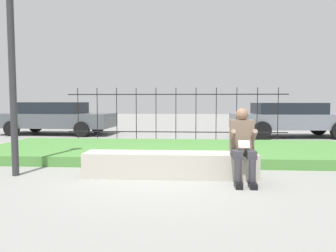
# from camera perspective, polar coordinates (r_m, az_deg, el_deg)

# --- Properties ---
(ground_plane) EXTENTS (60.00, 60.00, 0.00)m
(ground_plane) POSITION_cam_1_polar(r_m,az_deg,el_deg) (5.95, -0.82, -8.81)
(ground_plane) COLOR gray
(stone_bench) EXTENTS (3.07, 0.57, 0.44)m
(stone_bench) POSITION_cam_1_polar(r_m,az_deg,el_deg) (5.90, 0.37, -6.99)
(stone_bench) COLOR #B7B2A3
(stone_bench) RESTS_ON ground_plane
(person_seated_reader) EXTENTS (0.42, 0.73, 1.24)m
(person_seated_reader) POSITION_cam_1_polar(r_m,az_deg,el_deg) (5.57, 12.85, -2.80)
(person_seated_reader) COLOR black
(person_seated_reader) RESTS_ON ground_plane
(grass_berm) EXTENTS (9.15, 3.37, 0.21)m
(grass_berm) POSITION_cam_1_polar(r_m,az_deg,el_deg) (8.27, 0.58, -4.36)
(grass_berm) COLOR #4C893D
(grass_berm) RESTS_ON ground_plane
(iron_fence) EXTENTS (7.15, 0.03, 1.80)m
(iron_fence) POSITION_cam_1_polar(r_m,az_deg,el_deg) (10.64, 1.38, 2.08)
(iron_fence) COLOR black
(iron_fence) RESTS_ON ground_plane
(car_parked_right) EXTENTS (4.59, 2.12, 1.30)m
(car_parked_right) POSITION_cam_1_polar(r_m,az_deg,el_deg) (13.24, 20.65, 1.25)
(car_parked_right) COLOR slate
(car_parked_right) RESTS_ON ground_plane
(car_parked_left) EXTENTS (4.72, 2.18, 1.32)m
(car_parked_left) POSITION_cam_1_polar(r_m,az_deg,el_deg) (14.26, -19.00, 1.46)
(car_parked_left) COLOR #4C5156
(car_parked_left) RESTS_ON ground_plane
(street_lamp) EXTENTS (0.28, 0.28, 4.58)m
(street_lamp) POSITION_cam_1_polar(r_m,az_deg,el_deg) (6.66, -25.74, 16.13)
(street_lamp) COLOR #2D2D30
(street_lamp) RESTS_ON ground_plane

